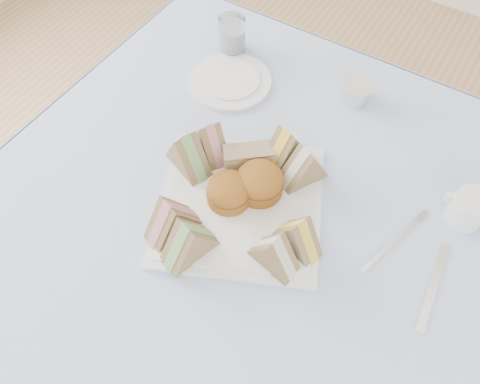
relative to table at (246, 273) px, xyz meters
The scene contains 21 objects.
floor 0.37m from the table, ahead, with size 4.00×4.00×0.00m, color #9E7751.
table is the anchor object (origin of this frame).
tablecloth 0.37m from the table, ahead, with size 1.02×1.02×0.01m, color #BAD9FC.
serving_plate 0.38m from the table, 93.82° to the right, with size 0.31×0.31×0.01m, color silver.
sandwich_fl_a 0.46m from the table, 117.37° to the right, with size 0.10×0.05×0.09m, color olive, non-canonical shape.
sandwich_fl_b 0.46m from the table, 97.91° to the right, with size 0.10×0.05×0.09m, color olive, non-canonical shape.
sandwich_fr_a 0.45m from the table, 20.60° to the right, with size 0.09×0.04×0.08m, color olive, non-canonical shape.
sandwich_fr_b 0.46m from the table, 41.96° to the right, with size 0.09×0.04×0.08m, color olive, non-canonical shape.
sandwich_bl_a 0.46m from the table, behind, with size 0.11×0.05×0.09m, color olive, non-canonical shape.
sandwich_bl_b 0.45m from the table, 159.55° to the left, with size 0.10×0.05×0.09m, color olive, non-canonical shape.
sandwich_br_a 0.45m from the table, 50.57° to the left, with size 0.10×0.05×0.09m, color olive, non-canonical shape.
sandwich_br_b 0.45m from the table, 79.87° to the left, with size 0.10×0.05×0.09m, color olive, non-canonical shape.
scone_left 0.42m from the table, 126.34° to the right, with size 0.09×0.09×0.06m, color #964F24.
scone_right 0.42m from the table, 45.86° to the left, with size 0.09×0.09×0.06m, color #964F24.
pastry_slice 0.42m from the table, 121.34° to the left, with size 0.10×0.04×0.05m, color beige.
side_plate 0.50m from the table, 129.25° to the left, with size 0.19×0.19×0.01m, color silver.
water_glass 0.60m from the table, 126.90° to the left, with size 0.06×0.06×0.09m, color white.
tea_strainer 0.54m from the table, 79.26° to the left, with size 0.07×0.07×0.04m, color silver.
knife 0.53m from the table, ahead, with size 0.02×0.19×0.00m, color silver.
fork 0.47m from the table, ahead, with size 0.01×0.16×0.00m, color silver.
creamer_jug 0.58m from the table, 25.31° to the left, with size 0.07×0.07×0.06m, color silver.
Camera 1 is at (0.25, -0.43, 1.52)m, focal length 35.00 mm.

